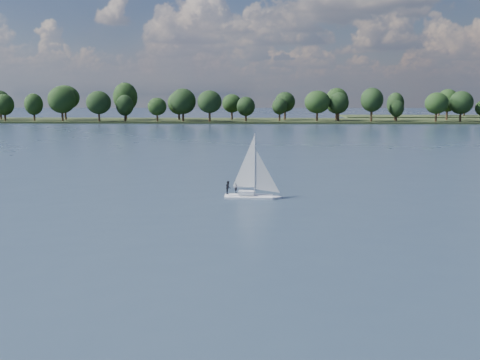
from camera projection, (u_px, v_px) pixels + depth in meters
The scene contains 4 objects.
ground at pixel (237, 145), 127.04m from camera, with size 700.00×700.00×0.00m, color #233342.
far_shore at pixel (247, 121), 237.56m from camera, with size 660.00×40.00×1.50m, color black.
sailboat at pixel (249, 180), 61.67m from camera, with size 6.04×1.80×7.90m.
treeline at pixel (232, 103), 232.40m from camera, with size 563.14×73.77×18.58m.
Camera 1 is at (4.93, -26.66, 11.96)m, focal length 40.00 mm.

